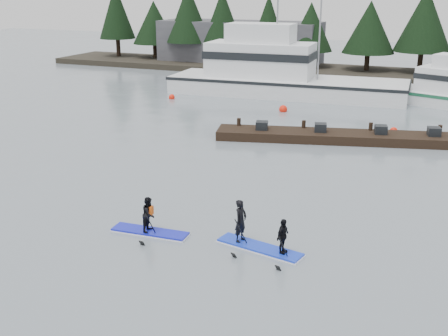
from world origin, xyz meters
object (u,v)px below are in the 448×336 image
at_px(fishing_boat_large, 280,85).
at_px(paddleboard_solo, 149,220).
at_px(floating_dock, 354,137).
at_px(paddleboard_duo, 259,234).

bearing_deg(fishing_boat_large, paddleboard_solo, -85.72).
bearing_deg(floating_dock, fishing_boat_large, 109.79).
xyz_separation_m(fishing_boat_large, paddleboard_solo, (3.88, -28.67, -0.30)).
height_order(fishing_boat_large, paddleboard_solo, fishing_boat_large).
relative_size(floating_dock, paddleboard_solo, 5.48).
relative_size(fishing_boat_large, paddleboard_solo, 6.68).
xyz_separation_m(fishing_boat_large, floating_dock, (8.60, -12.71, -0.57)).
xyz_separation_m(floating_dock, paddleboard_duo, (-0.48, -15.63, 0.32)).
bearing_deg(paddleboard_solo, paddleboard_duo, 0.75).
relative_size(paddleboard_solo, paddleboard_duo, 0.92).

